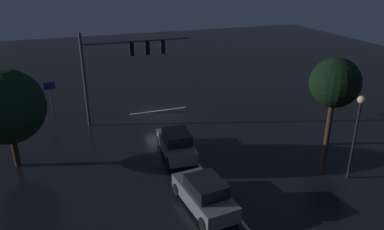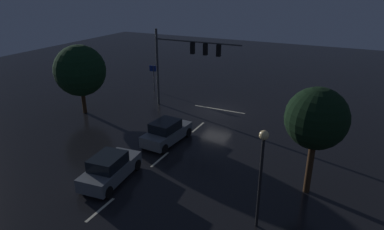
{
  "view_description": "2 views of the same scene",
  "coord_description": "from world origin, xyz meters",
  "views": [
    {
      "loc": [
        7.33,
        28.35,
        11.61
      ],
      "look_at": [
        -0.4,
        6.84,
        2.4
      ],
      "focal_mm": 34.86,
      "sensor_mm": 36.0,
      "label": 1
    },
    {
      "loc": [
        -10.77,
        27.06,
        11.1
      ],
      "look_at": [
        -0.6,
        6.34,
        2.01
      ],
      "focal_mm": 31.77,
      "sensor_mm": 36.0,
      "label": 2
    }
  ],
  "objects": [
    {
      "name": "tree_left_near",
      "position": [
        -9.39,
        9.53,
        4.44
      ],
      "size": [
        3.31,
        3.31,
        6.13
      ],
      "color": "#382314",
      "rests_on": "ground_plane"
    },
    {
      "name": "car_approaching",
      "position": [
        0.92,
        7.47,
        0.8
      ],
      "size": [
        2.19,
        4.48,
        1.7
      ],
      "color": "slate",
      "rests_on": "ground_plane"
    },
    {
      "name": "traffic_signal_assembly",
      "position": [
        2.94,
        0.53,
        5.02
      ],
      "size": [
        8.22,
        0.47,
        7.18
      ],
      "color": "#383A3D",
      "rests_on": "ground_plane"
    },
    {
      "name": "ground_plane",
      "position": [
        0.0,
        0.0,
        0.0
      ],
      "size": [
        80.0,
        80.0,
        0.0
      ],
      "primitive_type": "plane",
      "color": "black"
    },
    {
      "name": "stop_bar",
      "position": [
        0.0,
        -0.66,
        0.0
      ],
      "size": [
        5.0,
        0.16,
        0.01
      ],
      "primitive_type": "cube",
      "color": "beige",
      "rests_on": "ground_plane"
    },
    {
      "name": "lane_dash_far",
      "position": [
        0.0,
        4.0,
        0.0
      ],
      "size": [
        0.16,
        2.2,
        0.01
      ],
      "primitive_type": "cube",
      "rotation": [
        0.0,
        0.0,
        1.57
      ],
      "color": "beige",
      "rests_on": "ground_plane"
    },
    {
      "name": "route_sign",
      "position": [
        8.47,
        -2.85,
        2.05
      ],
      "size": [
        0.9,
        0.17,
        2.85
      ],
      "color": "#383A3D",
      "rests_on": "ground_plane"
    },
    {
      "name": "lane_dash_mid",
      "position": [
        0.0,
        10.0,
        0.0
      ],
      "size": [
        0.16,
        2.2,
        0.01
      ],
      "primitive_type": "cube",
      "rotation": [
        0.0,
        0.0,
        1.57
      ],
      "color": "beige",
      "rests_on": "ground_plane"
    },
    {
      "name": "tree_right_near",
      "position": [
        10.66,
        5.48,
        3.9
      ],
      "size": [
        4.46,
        4.46,
        6.14
      ],
      "color": "#382314",
      "rests_on": "ground_plane"
    },
    {
      "name": "car_distant",
      "position": [
        1.3,
        13.47,
        0.8
      ],
      "size": [
        2.26,
        4.5,
        1.7
      ],
      "color": "slate",
      "rests_on": "ground_plane"
    },
    {
      "name": "street_lamp_left_kerb",
      "position": [
        -7.67,
        13.64,
        3.56
      ],
      "size": [
        0.44,
        0.44,
        5.09
      ],
      "color": "black",
      "rests_on": "ground_plane"
    }
  ]
}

